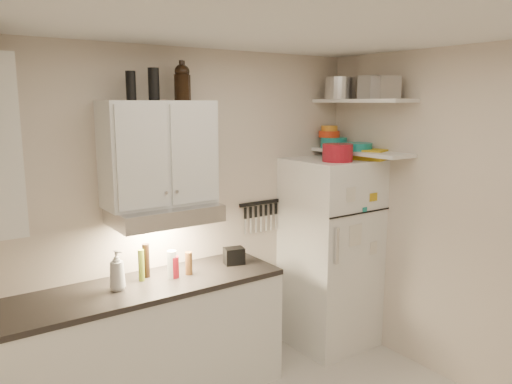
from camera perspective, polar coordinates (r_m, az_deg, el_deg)
ceiling at (r=2.71m, az=6.98°, el=19.13°), size 3.20×3.00×0.02m
back_wall at (r=4.03m, az=-7.91°, el=-2.60°), size 3.20×0.02×2.60m
right_wall at (r=4.03m, az=23.90°, el=-3.39°), size 0.02×3.00×2.60m
base_cabinet at (r=3.85m, az=-13.01°, el=-17.09°), size 2.10×0.60×0.88m
countertop at (r=3.66m, az=-13.30°, el=-10.67°), size 2.10×0.62×0.04m
upper_cabinet at (r=3.66m, az=-11.05°, el=4.35°), size 0.80×0.33×0.75m
range_hood at (r=3.67m, az=-10.40°, el=-2.49°), size 0.76×0.46×0.12m
fridge at (r=4.57m, az=8.49°, el=-6.90°), size 0.70×0.68×1.70m
shelf_hi at (r=4.42m, az=12.09°, el=10.16°), size 0.30×0.95×0.03m
shelf_lo at (r=4.44m, az=11.88°, el=4.48°), size 0.30×0.95×0.03m
knife_strip at (r=4.36m, az=0.44°, el=-1.26°), size 0.42×0.02×0.03m
dutch_oven at (r=4.22m, az=9.31°, el=4.45°), size 0.30×0.30×0.15m
book_stack at (r=4.41m, az=12.88°, el=4.20°), size 0.30×0.33×0.09m
spice_jar at (r=4.41m, az=9.54°, el=4.44°), size 0.08×0.08×0.11m
stock_pot at (r=4.56m, az=9.55°, el=11.62°), size 0.35×0.35×0.19m
tin_a at (r=4.43m, az=13.15°, el=11.57°), size 0.23×0.21×0.19m
tin_b at (r=4.24m, az=14.61°, el=11.48°), size 0.23×0.23×0.18m
bowl_teal at (r=4.64m, az=8.88°, el=5.60°), size 0.24×0.24×0.10m
bowl_orange at (r=4.65m, az=8.37°, el=6.57°), size 0.19×0.19×0.06m
bowl_yellow at (r=4.65m, az=8.38°, el=7.22°), size 0.15×0.15×0.05m
plates at (r=4.44m, az=11.47°, el=5.10°), size 0.30×0.30×0.07m
growler_a at (r=3.67m, az=-8.49°, el=12.33°), size 0.12×0.12×0.26m
growler_b at (r=3.75m, az=-8.34°, el=12.31°), size 0.14×0.14×0.26m
thermos_a at (r=3.58m, az=-11.61°, el=11.98°), size 0.09×0.09×0.22m
thermos_b at (r=3.54m, az=-14.11°, el=11.70°), size 0.07×0.07×0.20m
soap_bottle at (r=3.56m, az=-15.62°, el=-8.38°), size 0.15×0.15×0.31m
pepper_mill at (r=3.78m, az=-7.69°, el=-8.08°), size 0.07×0.07×0.17m
oil_bottle at (r=3.71m, az=-12.98°, el=-8.16°), size 0.06×0.06×0.23m
vinegar_bottle at (r=3.77m, az=-12.45°, el=-7.66°), size 0.06×0.06×0.25m
clear_bottle at (r=3.73m, az=-9.58°, el=-8.16°), size 0.08×0.08×0.20m
red_jar at (r=3.74m, az=-9.40°, el=-8.45°), size 0.10×0.10×0.16m
caddy at (r=3.99m, az=-2.53°, el=-7.31°), size 0.18×0.14×0.13m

